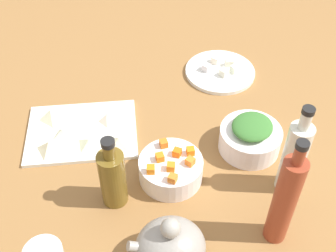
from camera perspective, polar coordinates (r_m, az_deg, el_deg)
The scene contains 29 objects.
tabletop at distance 114.54cm, azimuth -0.00°, elevation -2.31°, with size 190.00×190.00×3.00cm, color olive.
cutting_board at distance 117.00cm, azimuth -11.26°, elevation -0.73°, with size 28.72×21.49×1.00cm, color silver.
plate_tofu at distance 134.91cm, azimuth 6.87°, elevation 7.12°, with size 21.27×21.27×1.20cm, color white.
bowl_greens at distance 111.11cm, azimuth 10.73°, elevation -1.73°, with size 15.51×15.51×6.28cm, color white.
bowl_carrots at distance 103.01cm, azimuth 0.37°, elevation -5.72°, with size 15.22×15.22×5.82cm, color white.
teapot at distance 88.39cm, azimuth 0.29°, elevation -15.60°, with size 15.68×12.93×14.25cm.
bottle_0 at distance 95.88cm, azimuth -7.31°, elevation -6.67°, with size 5.94×5.94×19.47cm.
bottle_1 at distance 99.79cm, azimuth 16.30°, elevation -3.87°, with size 5.34×5.34×24.70cm.
bottle_2 at distance 88.83cm, azimuth 15.13°, elevation -9.40°, with size 4.76×4.76×29.01cm.
carrot_cube_0 at distance 103.30cm, azimuth -0.57°, elevation -2.32°, with size 1.80×1.80×1.80cm, color orange.
carrot_cube_1 at distance 101.77cm, azimuth 2.98°, elevation -3.34°, with size 1.80×1.80×1.80cm, color orange.
carrot_cube_2 at distance 98.53cm, azimuth 0.38°, elevation -5.41°, with size 1.80×1.80×1.80cm, color orange.
carrot_cube_3 at distance 99.70cm, azimuth 2.94°, elevation -4.68°, with size 1.80×1.80×1.80cm, color orange.
carrot_cube_4 at distance 100.41cm, azimuth -1.08°, elevation -4.14°, with size 1.80×1.80×1.80cm, color orange.
carrot_cube_5 at distance 98.12cm, azimuth -2.29°, elevation -5.74°, with size 1.80×1.80×1.80cm, color orange.
carrot_cube_6 at distance 96.45cm, azimuth 0.61°, elevation -6.91°, with size 1.80×1.80×1.80cm, color orange.
carrot_cube_7 at distance 101.41cm, azimuth 1.21°, elevation -3.49°, with size 1.80×1.80×1.80cm, color orange.
chopped_greens_mound at distance 107.89cm, azimuth 11.05°, elevation -0.06°, with size 10.74×9.86×2.88cm, color #38732F.
tofu_cube_0 at distance 131.88cm, azimuth 7.39°, elevation 6.98°, with size 2.20×2.20×2.20cm, color white.
tofu_cube_1 at distance 136.10cm, azimuth 8.08°, elevation 8.26°, with size 2.20×2.20×2.20cm, color white.
tofu_cube_2 at distance 133.38cm, azimuth 5.06°, elevation 7.70°, with size 2.20×2.20×2.20cm, color silver.
tofu_cube_3 at distance 133.74cm, azimuth 8.81°, elevation 7.42°, with size 2.20×2.20×2.20cm, color silver.
tofu_cube_4 at distance 136.80cm, azimuth 6.26°, elevation 8.67°, with size 2.20×2.20×2.20cm, color #F9E9CE.
dumpling_0 at distance 110.73cm, azimuth -6.51°, elevation -2.01°, with size 5.72×5.06×2.37cm, color beige.
dumpling_1 at distance 120.82cm, azimuth -15.15°, elevation 1.54°, with size 5.66×5.13×3.12cm, color beige.
dumpling_2 at distance 117.39cm, azimuth -8.05°, elevation 1.05°, with size 4.15×3.65×2.11cm, color beige.
dumpling_3 at distance 115.38cm, azimuth -13.68°, elevation -0.88°, with size 4.74×4.15×2.35cm, color beige.
dumpling_4 at distance 111.63cm, azimuth -10.36°, elevation -2.19°, with size 5.37×4.67×2.14cm, color beige.
dumpling_5 at distance 112.39cm, azimuth -15.35°, elevation -2.57°, with size 5.45×5.45×3.09cm, color beige.
Camera 1 is at (10.34, 77.22, 85.46)cm, focal length 46.26 mm.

